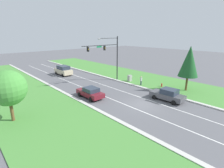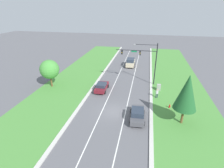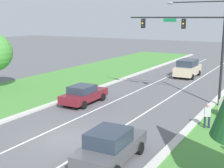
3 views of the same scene
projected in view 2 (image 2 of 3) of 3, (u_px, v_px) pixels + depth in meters
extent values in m
plane|color=#5B5B60|center=(114.00, 111.00, 26.89)|extent=(160.00, 160.00, 0.00)
cube|color=beige|center=(151.00, 115.00, 25.84)|extent=(0.50, 90.00, 0.15)
cube|color=beige|center=(79.00, 107.00, 27.88)|extent=(0.50, 90.00, 0.15)
cube|color=#4C8E3D|center=(189.00, 120.00, 24.90)|extent=(10.00, 90.00, 0.08)
cube|color=#4C8E3D|center=(49.00, 104.00, 28.84)|extent=(10.00, 90.00, 0.08)
cube|color=white|center=(102.00, 110.00, 27.21)|extent=(0.14, 81.00, 0.01)
cube|color=white|center=(125.00, 113.00, 26.56)|extent=(0.14, 81.00, 0.01)
cylinder|color=black|center=(156.00, 65.00, 34.31)|extent=(0.20, 0.20, 8.47)
cylinder|color=black|center=(136.00, 50.00, 33.92)|extent=(7.92, 0.12, 0.12)
cube|color=#147042|center=(134.00, 51.00, 34.08)|extent=(1.10, 0.04, 0.28)
cylinder|color=black|center=(146.00, 45.00, 33.11)|extent=(4.36, 0.09, 0.09)
ellipsoid|color=gray|center=(134.00, 44.00, 33.52)|extent=(0.56, 0.28, 0.20)
cube|color=black|center=(140.00, 53.00, 33.98)|extent=(0.28, 0.32, 0.80)
sphere|color=#2D2D2D|center=(140.00, 52.00, 33.73)|extent=(0.16, 0.16, 0.16)
sphere|color=yellow|center=(140.00, 53.00, 33.83)|extent=(0.16, 0.16, 0.16)
sphere|color=#2D2D2D|center=(140.00, 55.00, 33.92)|extent=(0.16, 0.16, 0.16)
cube|color=black|center=(122.00, 52.00, 34.62)|extent=(0.28, 0.32, 0.80)
sphere|color=#2D2D2D|center=(122.00, 51.00, 34.38)|extent=(0.16, 0.16, 0.16)
sphere|color=yellow|center=(122.00, 52.00, 34.47)|extent=(0.16, 0.16, 0.16)
sphere|color=#2D2D2D|center=(122.00, 54.00, 34.57)|extent=(0.16, 0.16, 0.16)
cube|color=maroon|center=(102.00, 87.00, 33.40)|extent=(1.94, 4.58, 0.65)
cube|color=#283342|center=(101.00, 85.00, 32.91)|extent=(1.72, 2.07, 0.57)
cylinder|color=black|center=(108.00, 86.00, 34.65)|extent=(0.25, 0.64, 0.64)
cylinder|color=black|center=(99.00, 85.00, 34.96)|extent=(0.25, 0.64, 0.64)
cylinder|color=black|center=(105.00, 92.00, 32.11)|extent=(0.25, 0.64, 0.64)
cylinder|color=black|center=(95.00, 92.00, 32.42)|extent=(0.25, 0.64, 0.64)
cube|color=beige|center=(130.00, 63.00, 46.80)|extent=(2.12, 4.90, 0.99)
cube|color=#283342|center=(131.00, 60.00, 46.33)|extent=(1.90, 2.95, 0.77)
cylinder|color=black|center=(135.00, 63.00, 48.19)|extent=(0.25, 0.64, 0.64)
cylinder|color=black|center=(127.00, 63.00, 48.54)|extent=(0.25, 0.64, 0.64)
cylinder|color=black|center=(134.00, 67.00, 45.48)|extent=(0.25, 0.64, 0.64)
cylinder|color=black|center=(126.00, 66.00, 45.83)|extent=(0.25, 0.64, 0.64)
cube|color=#4C4C51|center=(137.00, 115.00, 24.85)|extent=(2.13, 4.74, 0.69)
cube|color=#283342|center=(138.00, 112.00, 24.31)|extent=(1.81, 2.18, 0.70)
cylinder|color=black|center=(144.00, 112.00, 26.17)|extent=(0.27, 0.65, 0.64)
cylinder|color=black|center=(131.00, 111.00, 26.41)|extent=(0.27, 0.65, 0.64)
cylinder|color=black|center=(144.00, 124.00, 23.57)|extent=(0.27, 0.65, 0.64)
cylinder|color=black|center=(130.00, 123.00, 23.82)|extent=(0.27, 0.65, 0.64)
cube|color=#9E9E99|center=(159.00, 87.00, 33.29)|extent=(0.70, 0.60, 1.27)
cylinder|color=#232842|center=(156.00, 96.00, 30.65)|extent=(0.14, 0.14, 0.84)
cylinder|color=#232842|center=(157.00, 96.00, 30.69)|extent=(0.14, 0.14, 0.84)
cube|color=#B7B7BC|center=(157.00, 92.00, 30.37)|extent=(0.43, 0.34, 0.60)
sphere|color=tan|center=(157.00, 90.00, 30.19)|extent=(0.22, 0.22, 0.22)
cylinder|color=red|center=(170.00, 107.00, 27.67)|extent=(0.20, 0.20, 0.55)
sphere|color=red|center=(170.00, 105.00, 27.53)|extent=(0.18, 0.18, 0.18)
cylinder|color=red|center=(169.00, 106.00, 27.68)|extent=(0.10, 0.09, 0.09)
cylinder|color=red|center=(170.00, 107.00, 27.63)|extent=(0.10, 0.09, 0.09)
cylinder|color=brown|center=(182.00, 116.00, 23.74)|extent=(0.32, 0.32, 2.39)
cone|color=#1E5628|center=(187.00, 92.00, 22.27)|extent=(3.00, 3.00, 4.80)
cylinder|color=brown|center=(51.00, 81.00, 34.66)|extent=(0.32, 0.32, 2.31)
sphere|color=#47933D|center=(50.00, 69.00, 33.62)|extent=(3.69, 3.69, 3.69)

